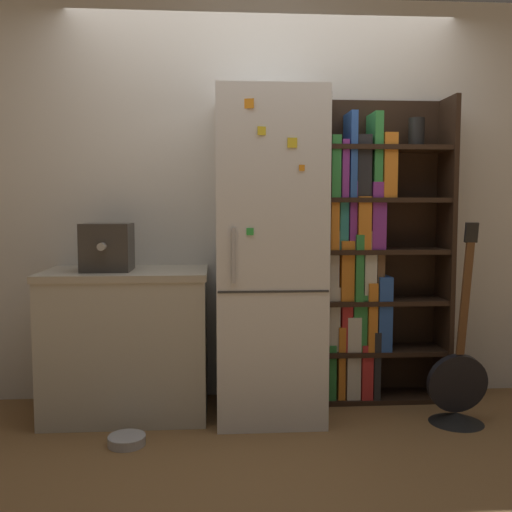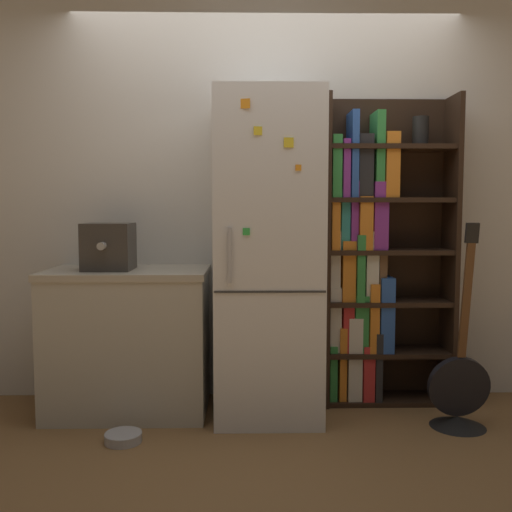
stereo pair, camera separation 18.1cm
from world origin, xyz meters
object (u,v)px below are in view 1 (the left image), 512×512
(refrigerator, at_px, (268,256))
(pet_bowl, at_px, (127,440))
(espresso_machine, at_px, (107,247))
(bookshelf, at_px, (368,260))
(guitar, at_px, (457,395))

(refrigerator, relative_size, pet_bowl, 9.57)
(refrigerator, relative_size, espresso_machine, 5.71)
(bookshelf, relative_size, pet_bowl, 9.73)
(espresso_machine, height_order, guitar, guitar)
(espresso_machine, bearing_deg, bookshelf, 6.90)
(espresso_machine, distance_m, pet_bowl, 1.11)
(refrigerator, xyz_separation_m, guitar, (1.08, -0.26, -0.79))
(refrigerator, xyz_separation_m, bookshelf, (0.67, 0.21, -0.05))
(refrigerator, bearing_deg, pet_bowl, -150.64)
(espresso_machine, bearing_deg, refrigerator, -0.83)
(bookshelf, xyz_separation_m, pet_bowl, (-1.46, -0.66, -0.89))
(guitar, distance_m, pet_bowl, 1.89)
(bookshelf, relative_size, espresso_machine, 5.80)
(bookshelf, xyz_separation_m, espresso_machine, (-1.63, -0.20, 0.11))
(pet_bowl, bearing_deg, guitar, 5.54)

